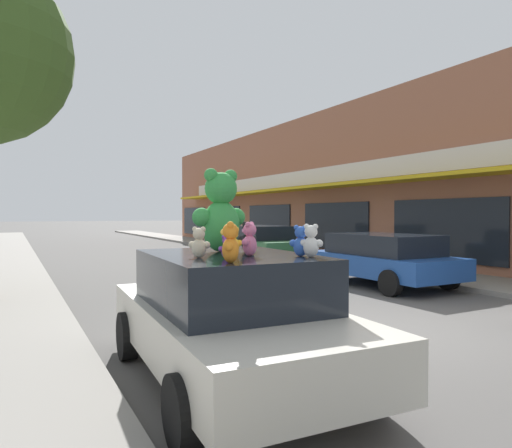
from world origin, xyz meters
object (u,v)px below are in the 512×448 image
teddy_bear_black (248,237)px  teddy_bear_yellow (233,241)px  teddy_bear_giant (221,212)px  parked_car_far_right (259,243)px  teddy_bear_pink (250,240)px  parked_car_far_center (383,257)px  teddy_bear_orange (230,243)px  teddy_bear_blue (301,241)px  teddy_bear_brown (228,236)px  teddy_bear_white (311,241)px  plush_art_car (229,314)px  teddy_bear_purple (227,247)px  teddy_bear_cream (199,243)px

teddy_bear_black → teddy_bear_yellow: teddy_bear_black is taller
teddy_bear_giant → parked_car_far_right: 12.69m
teddy_bear_pink → parked_car_far_center: (6.42, 4.67, -0.87)m
teddy_bear_orange → parked_car_far_right: 13.93m
teddy_bear_blue → teddy_bear_brown: (-0.19, 1.47, -0.01)m
teddy_bear_orange → teddy_bear_white: (1.00, 0.13, -0.02)m
plush_art_car → teddy_bear_giant: (0.05, 0.34, 1.17)m
teddy_bear_blue → teddy_bear_brown: size_ratio=1.05×
parked_car_far_center → parked_car_far_right: 6.87m
teddy_bear_purple → teddy_bear_cream: (-0.22, 0.20, 0.04)m
teddy_bear_purple → teddy_bear_giant: bearing=-107.1°
teddy_bear_cream → teddy_bear_giant: bearing=-88.5°
teddy_bear_blue → teddy_bear_pink: bearing=5.6°
parked_car_far_center → plush_art_car: bearing=-146.4°
teddy_bear_orange → teddy_bear_white: bearing=123.6°
teddy_bear_blue → teddy_bear_orange: (-0.96, -0.26, 0.02)m
teddy_bear_blue → plush_art_car: bearing=-12.1°
teddy_bear_purple → teddy_bear_brown: size_ratio=0.75×
teddy_bear_pink → parked_car_far_right: bearing=-161.0°
teddy_bear_purple → parked_car_far_right: size_ratio=0.05×
plush_art_car → teddy_bear_brown: (0.37, 0.85, 0.84)m
teddy_bear_giant → teddy_bear_blue: (0.51, -0.96, -0.32)m
teddy_bear_cream → parked_car_far_center: size_ratio=0.08×
teddy_bear_purple → parked_car_far_right: 13.52m
teddy_bear_purple → teddy_bear_yellow: teddy_bear_yellow is taller
teddy_bear_orange → teddy_bear_cream: size_ratio=1.19×
teddy_bear_white → parked_car_far_right: size_ratio=0.07×
teddy_bear_white → teddy_bear_cream: teddy_bear_white is taller
teddy_bear_black → teddy_bear_white: 0.97m
teddy_bear_purple → teddy_bear_orange: bearing=72.6°
parked_car_far_center → teddy_bear_giant: bearing=-148.3°
teddy_bear_giant → teddy_bear_black: size_ratio=2.74×
teddy_bear_yellow → parked_car_far_center: size_ratio=0.08×
teddy_bear_cream → teddy_bear_pink: bearing=-144.8°
teddy_bear_cream → plush_art_car: bearing=-107.7°
teddy_bear_brown → parked_car_far_right: (6.13, 10.35, -0.83)m
teddy_bear_yellow → teddy_bear_pink: bearing=123.3°
teddy_bear_white → parked_car_far_right: 13.35m
parked_car_far_right → teddy_bear_white: bearing=-116.3°
teddy_bear_orange → teddy_bear_pink: teddy_bear_orange is taller
teddy_bear_cream → parked_car_far_right: size_ratio=0.07×
plush_art_car → parked_car_far_center: (6.51, 4.33, -0.00)m
plush_art_car → teddy_bear_giant: size_ratio=4.20×
plush_art_car → teddy_bear_yellow: size_ratio=13.47×
teddy_bear_yellow → teddy_bear_pink: 0.26m
teddy_bear_purple → teddy_bear_pink: size_ratio=0.65×
teddy_bear_white → parked_car_far_center: bearing=-83.7°
teddy_bear_white → plush_art_car: bearing=4.5°
teddy_bear_black → teddy_bear_brown: bearing=-104.9°
teddy_bear_brown → teddy_bear_yellow: bearing=112.5°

